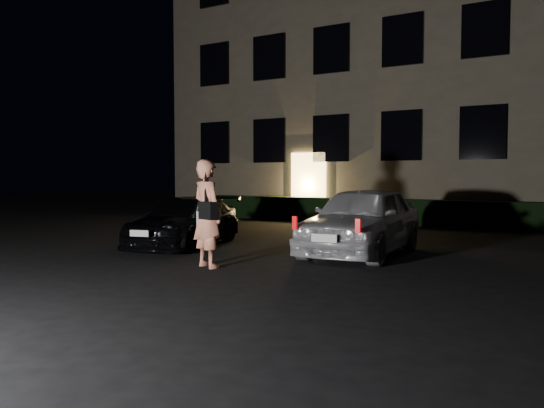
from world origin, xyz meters
The scene contains 6 objects.
ground centered at (0.00, 0.00, 0.00)m, with size 80.00×80.00×0.00m, color black.
building centered at (0.00, 14.99, 6.00)m, with size 20.00×8.11×12.00m.
hedge centered at (0.00, 10.50, 0.42)m, with size 15.00×0.70×0.85m, color black.
sedan centered at (-2.69, 2.75, 0.56)m, with size 2.41×4.14×1.13m.
hatch centered at (1.36, 3.54, 0.71)m, with size 1.82×4.24×1.43m.
man centered at (-0.43, 0.61, 0.96)m, with size 0.81×0.69×1.91m.
Camera 1 is at (5.23, -6.91, 1.62)m, focal length 35.00 mm.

